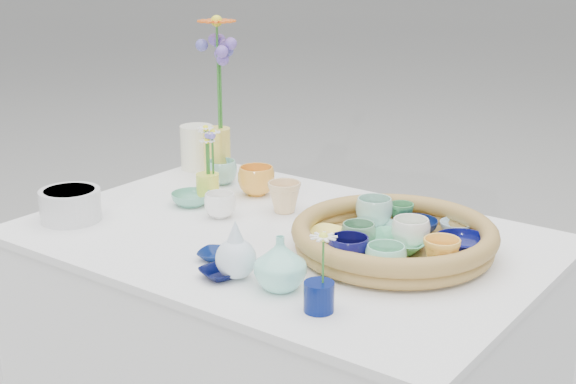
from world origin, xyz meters
The scene contains 32 objects.
wicker_tray centered at (0.28, 0.05, 0.80)m, with size 0.47×0.47×0.08m, color olive, non-canonical shape.
tray_ceramic_0 centered at (0.28, 0.16, 0.80)m, with size 0.10×0.10×0.03m, color #0B184A.
tray_ceramic_1 centered at (0.42, 0.10, 0.80)m, with size 0.12×0.12×0.04m, color #090C53.
tray_ceramic_2 centered at (0.43, -0.02, 0.82)m, with size 0.08×0.08×0.07m, color #F6B140.
tray_ceramic_3 centered at (0.30, 0.04, 0.80)m, with size 0.14×0.14×0.03m, color #47A774.
tray_ceramic_4 centered at (0.22, -0.01, 0.81)m, with size 0.08×0.08×0.06m, color #629971.
tray_ceramic_5 centered at (0.19, 0.10, 0.80)m, with size 0.10×0.10×0.03m, color #9FDDCE.
tray_ceramic_6 centered at (0.17, 0.14, 0.82)m, with size 0.09×0.09×0.07m, color #9DCAB6.
tray_ceramic_7 centered at (0.31, 0.07, 0.82)m, with size 0.09×0.09×0.07m, color white.
tray_ceramic_8 centered at (0.36, 0.22, 0.80)m, with size 0.08×0.08×0.03m, color #B1DEFD.
tray_ceramic_9 centered at (0.26, -0.12, 0.82)m, with size 0.09×0.09×0.07m, color #0C0B45.
tray_ceramic_10 centered at (0.13, 0.00, 0.79)m, with size 0.09×0.09×0.02m, color #FFE65E.
tray_ceramic_11 centered at (0.35, -0.11, 0.82)m, with size 0.09×0.09×0.07m, color #86D9B4.
tray_ceramic_12 centered at (0.22, 0.19, 0.81)m, with size 0.06×0.06×0.06m, color #387F47.
loose_ceramic_0 centered at (-0.25, 0.21, 0.81)m, with size 0.10×0.10×0.08m, color #F19F33.
loose_ceramic_1 centered at (-0.10, 0.14, 0.81)m, with size 0.09×0.09×0.08m, color #E9C187.
loose_ceramic_2 centered at (-0.34, 0.04, 0.78)m, with size 0.11×0.11×0.03m, color #5FAA8C.
loose_ceramic_3 centered at (-0.21, 0.01, 0.80)m, with size 0.08×0.08×0.07m, color white.
loose_ceramic_4 centered at (-0.03, -0.22, 0.77)m, with size 0.08×0.08×0.02m, color #05164C.
loose_ceramic_5 centered at (-0.40, 0.24, 0.80)m, with size 0.09×0.09×0.07m, color #8DC9BA.
loose_ceramic_6 centered at (0.05, -0.29, 0.78)m, with size 0.09×0.09×0.02m, color black.
fluted_bowl centered at (-0.51, -0.24, 0.81)m, with size 0.16×0.16×0.08m, color silver, non-canonical shape.
bud_vase_paleblue centered at (0.07, -0.27, 0.83)m, with size 0.09×0.09×0.14m, color silver, non-canonical shape.
bud_vase_seafoam centered at (0.18, -0.26, 0.82)m, with size 0.11×0.11×0.12m, color #91ECD4.
bud_vase_cobalt centered at (0.31, -0.30, 0.80)m, with size 0.06×0.06×0.06m, color #041252.
single_daisy centered at (0.31, -0.29, 0.87)m, with size 0.06×0.06×0.11m, color white, non-canonical shape.
tall_vase_yellow centered at (-0.45, 0.28, 0.84)m, with size 0.08×0.08×0.15m, color #F2D450.
gerbera centered at (-0.45, 0.28, 1.08)m, with size 0.13×0.13×0.34m, color orange, non-canonical shape.
hydrangea centered at (-0.45, 0.29, 1.03)m, with size 0.09×0.09×0.32m, color #5453AA, non-canonical shape.
white_pitcher centered at (-0.57, 0.32, 0.83)m, with size 0.14×0.10×0.14m, color #ECEBCC, non-canonical shape.
daisy_cup centered at (-0.34, 0.11, 0.80)m, with size 0.06×0.06×0.07m, color #DCE140.
daisy_posy centered at (-0.35, 0.11, 0.90)m, with size 0.08×0.08×0.13m, color white, non-canonical shape.
Camera 1 is at (1.10, -1.48, 1.46)m, focal length 50.00 mm.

